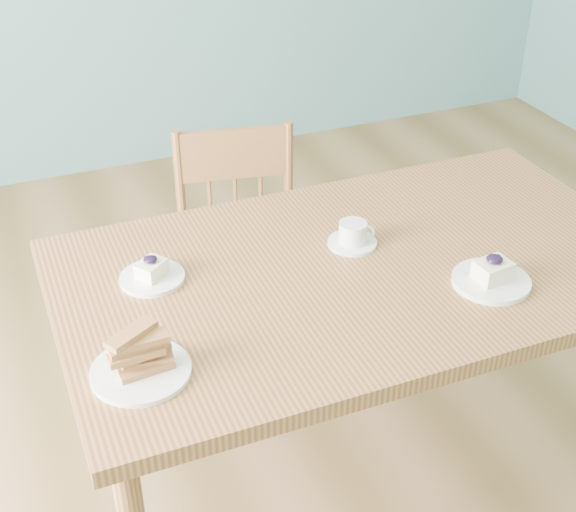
{
  "coord_description": "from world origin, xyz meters",
  "views": [
    {
      "loc": [
        -0.61,
        -1.3,
        1.85
      ],
      "look_at": [
        0.01,
        0.19,
        0.82
      ],
      "focal_mm": 50.0,
      "sensor_mm": 36.0,
      "label": 1
    }
  ],
  "objects_px": {
    "dining_table": "(359,290)",
    "coffee_cup": "(353,235)",
    "dining_chair": "(243,262)",
    "cheesecake_plate_near": "(492,277)",
    "cheesecake_plate_far": "(152,274)",
    "biscotti_plate": "(139,359)"
  },
  "relations": [
    {
      "from": "dining_table",
      "to": "coffee_cup",
      "type": "relative_size",
      "value": 11.78
    },
    {
      "from": "dining_chair",
      "to": "cheesecake_plate_near",
      "type": "distance_m",
      "value": 0.95
    },
    {
      "from": "cheesecake_plate_far",
      "to": "coffee_cup",
      "type": "bearing_deg",
      "value": -4.29
    },
    {
      "from": "dining_chair",
      "to": "biscotti_plate",
      "type": "distance_m",
      "value": 1.03
    },
    {
      "from": "cheesecake_plate_near",
      "to": "dining_chair",
      "type": "bearing_deg",
      "value": 112.27
    },
    {
      "from": "dining_chair",
      "to": "cheesecake_plate_far",
      "type": "height_order",
      "value": "dining_chair"
    },
    {
      "from": "dining_table",
      "to": "coffee_cup",
      "type": "distance_m",
      "value": 0.14
    },
    {
      "from": "dining_table",
      "to": "dining_chair",
      "type": "distance_m",
      "value": 0.68
    },
    {
      "from": "biscotti_plate",
      "to": "cheesecake_plate_far",
      "type": "bearing_deg",
      "value": 71.72
    },
    {
      "from": "biscotti_plate",
      "to": "coffee_cup",
      "type": "bearing_deg",
      "value": 24.51
    },
    {
      "from": "cheesecake_plate_near",
      "to": "biscotti_plate",
      "type": "bearing_deg",
      "value": 179.89
    },
    {
      "from": "cheesecake_plate_near",
      "to": "coffee_cup",
      "type": "relative_size",
      "value": 1.48
    },
    {
      "from": "dining_chair",
      "to": "coffee_cup",
      "type": "distance_m",
      "value": 0.66
    },
    {
      "from": "dining_chair",
      "to": "cheesecake_plate_near",
      "type": "relative_size",
      "value": 4.65
    },
    {
      "from": "cheesecake_plate_near",
      "to": "coffee_cup",
      "type": "height_order",
      "value": "cheesecake_plate_near"
    },
    {
      "from": "cheesecake_plate_far",
      "to": "biscotti_plate",
      "type": "distance_m",
      "value": 0.33
    },
    {
      "from": "dining_table",
      "to": "dining_chair",
      "type": "xyz_separation_m",
      "value": [
        -0.09,
        0.62,
        -0.27
      ]
    },
    {
      "from": "dining_table",
      "to": "cheesecake_plate_near",
      "type": "relative_size",
      "value": 7.97
    },
    {
      "from": "coffee_cup",
      "to": "biscotti_plate",
      "type": "bearing_deg",
      "value": -131.41
    },
    {
      "from": "cheesecake_plate_near",
      "to": "biscotti_plate",
      "type": "relative_size",
      "value": 0.9
    },
    {
      "from": "dining_table",
      "to": "biscotti_plate",
      "type": "bearing_deg",
      "value": -161.95
    },
    {
      "from": "dining_table",
      "to": "cheesecake_plate_far",
      "type": "height_order",
      "value": "cheesecake_plate_far"
    }
  ]
}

